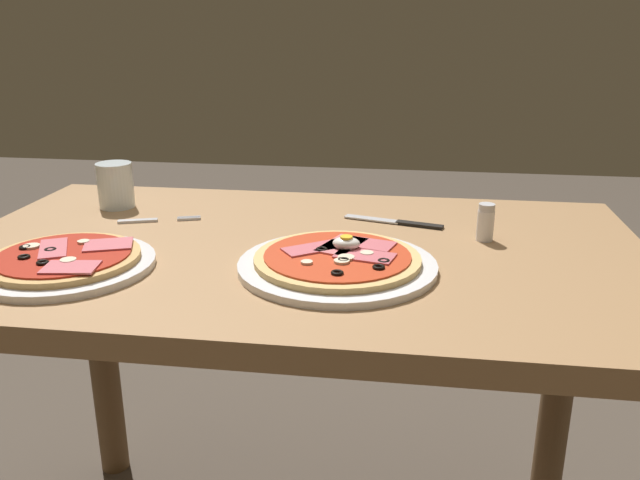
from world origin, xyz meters
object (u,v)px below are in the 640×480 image
(dining_table, at_px, (295,312))
(pizza_foreground, at_px, (338,262))
(knife, at_px, (400,222))
(fork, at_px, (153,220))
(pizza_across_left, at_px, (65,262))
(salt_shaker, at_px, (486,222))
(water_glass_near, at_px, (116,188))

(dining_table, height_order, pizza_foreground, pizza_foreground)
(knife, bearing_deg, dining_table, -139.06)
(fork, relative_size, knife, 0.80)
(pizza_across_left, xyz_separation_m, salt_shaker, (0.67, 0.24, 0.02))
(knife, bearing_deg, pizza_across_left, -148.69)
(pizza_across_left, xyz_separation_m, water_glass_near, (-0.07, 0.35, 0.03))
(pizza_foreground, xyz_separation_m, pizza_across_left, (-0.43, -0.06, -0.00))
(pizza_across_left, xyz_separation_m, fork, (0.04, 0.26, -0.01))
(pizza_foreground, height_order, pizza_across_left, pizza_foreground)
(pizza_across_left, height_order, salt_shaker, salt_shaker)
(dining_table, distance_m, salt_shaker, 0.37)
(pizza_foreground, relative_size, salt_shaker, 4.67)
(fork, xyz_separation_m, salt_shaker, (0.63, -0.02, 0.03))
(pizza_across_left, bearing_deg, salt_shaker, 19.59)
(dining_table, xyz_separation_m, pizza_across_left, (-0.34, -0.16, 0.14))
(water_glass_near, relative_size, fork, 0.60)
(water_glass_near, xyz_separation_m, salt_shaker, (0.74, -0.11, -0.01))
(dining_table, bearing_deg, fork, 161.12)
(dining_table, relative_size, salt_shaker, 18.06)
(water_glass_near, xyz_separation_m, knife, (0.59, -0.04, -0.04))
(water_glass_near, bearing_deg, fork, -37.84)
(knife, bearing_deg, fork, -173.77)
(water_glass_near, relative_size, knife, 0.48)
(dining_table, distance_m, pizza_across_left, 0.40)
(dining_table, relative_size, pizza_foreground, 3.86)
(pizza_foreground, height_order, water_glass_near, water_glass_near)
(pizza_across_left, bearing_deg, fork, 81.43)
(water_glass_near, height_order, salt_shaker, water_glass_near)
(water_glass_near, bearing_deg, dining_table, -24.74)
(pizza_foreground, distance_m, water_glass_near, 0.58)
(fork, bearing_deg, pizza_across_left, -98.57)
(water_glass_near, bearing_deg, pizza_foreground, -30.17)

